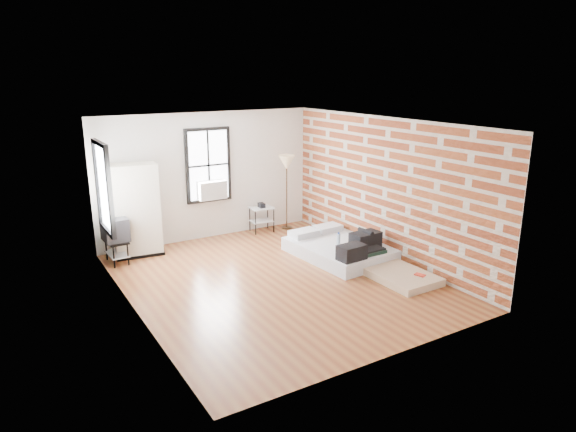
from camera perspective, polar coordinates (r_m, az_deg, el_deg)
ground at (r=9.32m, az=-1.33°, el=-7.16°), size 6.00×6.00×0.00m
room_shell at (r=9.21m, az=-1.28°, el=3.91°), size 5.02×6.02×2.80m
mattress_main at (r=10.46m, az=5.91°, el=-3.56°), size 1.65×2.15×0.66m
mattress_bare at (r=9.76m, az=10.87°, el=-5.65°), size 0.92×1.73×0.37m
wardrobe at (r=10.76m, az=-16.54°, el=0.60°), size 1.01×0.66×1.88m
side_table at (r=11.96m, az=-2.95°, el=0.41°), size 0.56×0.46×0.69m
floor_lamp at (r=11.98m, az=-0.15°, el=5.60°), size 0.38×0.38×1.76m
tv_stand at (r=10.49m, az=-18.64°, el=-1.58°), size 0.48×0.66×0.91m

